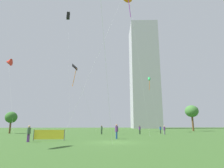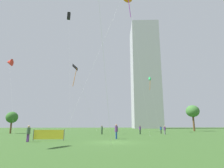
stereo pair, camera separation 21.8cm
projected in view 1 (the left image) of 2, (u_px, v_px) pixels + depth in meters
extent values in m
plane|color=#335623|center=(114.00, 142.00, 19.55)|extent=(280.00, 280.00, 0.00)
cylinder|color=#2D2D33|center=(161.00, 132.00, 40.64)|extent=(0.15, 0.15, 0.79)
cylinder|color=#2D2D33|center=(160.00, 132.00, 40.52)|extent=(0.15, 0.15, 0.79)
cylinder|color=#1E478C|center=(160.00, 128.00, 40.73)|extent=(0.36, 0.36, 0.62)
sphere|color=brown|center=(160.00, 126.00, 40.82)|extent=(0.21, 0.21, 0.21)
cylinder|color=#593372|center=(28.00, 138.00, 20.01)|extent=(0.16, 0.16, 0.84)
cylinder|color=#593372|center=(29.00, 138.00, 19.95)|extent=(0.16, 0.16, 0.84)
cylinder|color=#3F593F|center=(29.00, 131.00, 20.14)|extent=(0.38, 0.38, 0.66)
sphere|color=tan|center=(29.00, 126.00, 20.23)|extent=(0.23, 0.23, 0.23)
cylinder|color=#3F593F|center=(139.00, 132.00, 37.54)|extent=(0.16, 0.16, 0.83)
cylinder|color=#3F593F|center=(140.00, 132.00, 37.56)|extent=(0.16, 0.16, 0.83)
cylinder|color=#593372|center=(140.00, 128.00, 37.71)|extent=(0.38, 0.38, 0.66)
sphere|color=brown|center=(140.00, 126.00, 37.81)|extent=(0.22, 0.22, 0.22)
cylinder|color=#3F593F|center=(101.00, 132.00, 37.51)|extent=(0.16, 0.16, 0.83)
cylinder|color=#3F593F|center=(102.00, 132.00, 37.61)|extent=(0.16, 0.16, 0.83)
cylinder|color=#3F593F|center=(102.00, 128.00, 37.72)|extent=(0.38, 0.38, 0.66)
sphere|color=brown|center=(102.00, 126.00, 37.82)|extent=(0.23, 0.23, 0.23)
cylinder|color=gray|center=(165.00, 132.00, 36.21)|extent=(0.15, 0.15, 0.81)
cylinder|color=gray|center=(164.00, 132.00, 36.15)|extent=(0.15, 0.15, 0.81)
cylinder|color=#593372|center=(164.00, 129.00, 36.34)|extent=(0.37, 0.37, 0.64)
sphere|color=tan|center=(164.00, 126.00, 36.43)|extent=(0.22, 0.22, 0.22)
cylinder|color=#1E478C|center=(117.00, 135.00, 24.69)|extent=(0.17, 0.17, 0.91)
cylinder|color=#1E478C|center=(116.00, 135.00, 24.52)|extent=(0.17, 0.17, 0.91)
cylinder|color=#593372|center=(117.00, 129.00, 24.78)|extent=(0.41, 0.41, 0.72)
sphere|color=#997051|center=(117.00, 125.00, 24.88)|extent=(0.25, 0.25, 0.25)
cylinder|color=silver|center=(104.00, 36.00, 13.95)|extent=(2.60, 9.37, 16.34)
cylinder|color=silver|center=(103.00, 42.00, 27.58)|extent=(9.96, 3.07, 27.29)
cylinder|color=silver|center=(139.00, 60.00, 30.82)|extent=(2.62, 0.59, 24.37)
cylinder|color=purple|center=(129.00, 6.00, 33.05)|extent=(0.65, 0.59, 3.90)
cylinder|color=silver|center=(69.00, 65.00, 49.91)|extent=(2.83, 9.05, 34.55)
cube|color=black|center=(68.00, 16.00, 57.80)|extent=(0.96, 0.95, 2.26)
cylinder|color=silver|center=(154.00, 105.00, 48.66)|extent=(2.05, 0.26, 13.78)
ellipsoid|color=green|center=(149.00, 79.00, 49.89)|extent=(1.55, 2.94, 1.82)
cylinder|color=orange|center=(149.00, 85.00, 49.53)|extent=(0.18, 0.51, 2.70)
cylinder|color=silver|center=(87.00, 103.00, 43.95)|extent=(5.45, 10.41, 13.81)
pyramid|color=black|center=(75.00, 67.00, 40.03)|extent=(1.65, 1.65, 1.45)
cylinder|color=orange|center=(74.00, 77.00, 39.56)|extent=(0.80, 0.79, 3.79)
cylinder|color=silver|center=(11.00, 93.00, 44.53)|extent=(6.57, 9.72, 18.39)
cone|color=red|center=(9.00, 62.00, 50.76)|extent=(1.64, 2.04, 2.01)
cylinder|color=brown|center=(10.00, 127.00, 40.99)|extent=(0.35, 0.35, 2.59)
ellipsoid|color=#336628|center=(11.00, 117.00, 41.46)|extent=(2.51, 2.51, 2.44)
cylinder|color=brown|center=(193.00, 123.00, 58.36)|extent=(0.56, 0.56, 4.67)
ellipsoid|color=#3D7033|center=(192.00, 111.00, 59.16)|extent=(4.05, 4.05, 3.66)
cube|color=#A8A8AD|center=(144.00, 76.00, 122.61)|extent=(19.80, 24.07, 66.75)
cylinder|color=#4C4C4C|center=(34.00, 135.00, 21.75)|extent=(0.08, 0.08, 1.26)
cylinder|color=#4C4C4C|center=(64.00, 135.00, 22.04)|extent=(0.08, 0.08, 1.26)
cube|color=yellow|center=(49.00, 135.00, 21.91)|extent=(3.47, 0.21, 1.06)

